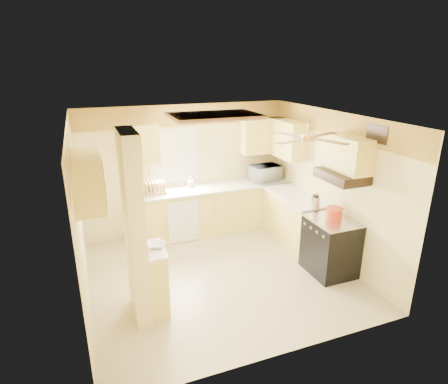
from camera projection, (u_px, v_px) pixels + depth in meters
name	position (u px, v px, depth m)	size (l,w,h in m)	color
floor	(220.00, 274.00, 6.03)	(4.00, 4.00, 0.00)	tan
ceiling	(220.00, 118.00, 5.21)	(4.00, 4.00, 0.00)	white
wall_back	(186.00, 170.00, 7.30)	(4.00, 4.00, 0.00)	beige
wall_front	(283.00, 261.00, 3.95)	(4.00, 4.00, 0.00)	beige
wall_left	(79.00, 221.00, 4.95)	(3.80, 3.80, 0.00)	beige
wall_right	(331.00, 187.00, 6.30)	(3.80, 3.80, 0.00)	beige
wallpaper_border	(185.00, 115.00, 6.93)	(4.00, 0.02, 0.40)	#FFCF4B
partition_column	(135.00, 230.00, 4.68)	(0.20, 0.70, 2.50)	beige
partition_ledge	(156.00, 281.00, 5.02)	(0.25, 0.55, 0.90)	#FFE771
ledge_top	(154.00, 250.00, 4.86)	(0.28, 0.58, 0.04)	white
lower_cabinets_back	(216.00, 209.00, 7.47)	(3.00, 0.60, 0.90)	#FFE771
lower_cabinets_right	(294.00, 220.00, 6.99)	(0.60, 1.40, 0.90)	#FFE771
countertop_back	(216.00, 187.00, 7.30)	(3.04, 0.64, 0.04)	white
countertop_right	(295.00, 196.00, 6.83)	(0.64, 1.44, 0.04)	white
dishwasher_panel	(184.00, 222.00, 6.94)	(0.58, 0.02, 0.80)	white
window	(173.00, 156.00, 7.10)	(0.92, 0.02, 1.02)	white
upper_cab_back_left	(142.00, 144.00, 6.66)	(0.60, 0.35, 0.70)	#FFE771
upper_cab_back_right	(263.00, 135.00, 7.47)	(0.90, 0.35, 0.70)	#FFE771
upper_cab_right	(287.00, 139.00, 7.14)	(0.35, 1.00, 0.70)	#FFE771
upper_cab_left_wall	(88.00, 181.00, 4.59)	(0.35, 0.75, 0.70)	#FFE771
upper_cab_over_stove	(349.00, 154.00, 5.52)	(0.35, 0.76, 0.52)	#FFE771
stove	(330.00, 246.00, 5.96)	(0.68, 0.77, 0.92)	black
range_hood	(341.00, 176.00, 5.60)	(0.50, 0.76, 0.14)	black
poster_menu	(140.00, 183.00, 4.52)	(0.02, 0.42, 0.57)	black
poster_nashville	(144.00, 232.00, 4.74)	(0.02, 0.42, 0.57)	black
ceiling_light_panel	(215.00, 116.00, 5.70)	(1.35, 0.95, 0.06)	brown
ceiling_fan	(308.00, 137.00, 5.00)	(1.15, 1.15, 0.26)	gold
vent_grate	(377.00, 134.00, 5.15)	(0.02, 0.40, 0.25)	black
microwave	(265.00, 173.00, 7.59)	(0.58, 0.40, 0.32)	white
bowl	(157.00, 245.00, 4.90)	(0.22, 0.22, 0.05)	white
dutch_oven	(334.00, 213.00, 5.84)	(0.26, 0.26, 0.18)	red
kettle	(315.00, 202.00, 6.17)	(0.15, 0.15, 0.23)	silver
dish_rack	(155.00, 189.00, 6.89)	(0.40, 0.31, 0.22)	tan
utensil_crock	(191.00, 184.00, 7.22)	(0.10, 0.10, 0.21)	white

